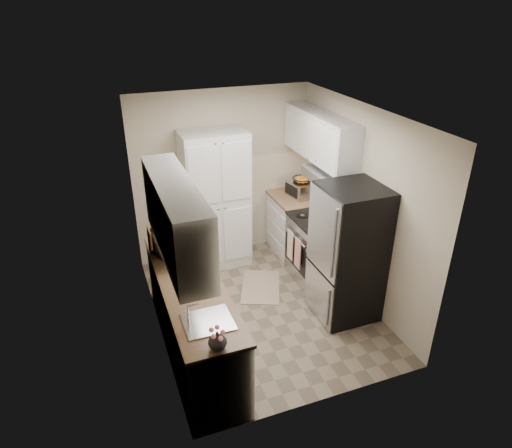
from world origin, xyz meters
name	(u,v)px	position (x,y,z in m)	size (l,w,h in m)	color
ground	(262,308)	(0.00, 0.00, 0.00)	(3.20, 3.20, 0.00)	#7A6B56
room_shell	(262,192)	(-0.02, -0.01, 1.63)	(2.64, 3.24, 2.52)	beige
pantry_cabinet	(216,201)	(-0.20, 1.32, 1.00)	(0.90, 0.55, 2.00)	silver
base_cabinet_left	(193,318)	(-0.99, -0.43, 0.44)	(0.60, 2.30, 0.88)	silver
countertop_left	(190,283)	(-0.99, -0.43, 0.90)	(0.63, 2.33, 0.04)	#846647
base_cabinet_right	(294,226)	(0.99, 1.19, 0.44)	(0.60, 0.80, 0.88)	silver
countertop_right	(295,198)	(0.99, 1.19, 0.90)	(0.63, 0.83, 0.04)	#846647
electric_range	(318,248)	(0.97, 0.39, 0.48)	(0.71, 0.78, 1.13)	#B7B7BC
refrigerator	(348,253)	(0.94, -0.41, 0.85)	(0.70, 0.72, 1.70)	#B7B7BC
microwave	(175,244)	(-1.02, 0.14, 1.07)	(0.55, 0.37, 0.30)	#A3A3A7
wine_bottle	(161,232)	(-1.12, 0.46, 1.09)	(0.08, 0.08, 0.34)	black
flower_vase	(217,340)	(-1.00, -1.51, 1.00)	(0.16, 0.16, 0.17)	white
cutting_board	(184,225)	(-0.81, 0.61, 1.05)	(0.02, 0.22, 0.27)	#4B9738
toaster_oven	(301,189)	(1.08, 1.20, 1.03)	(0.31, 0.39, 0.23)	#A9A8AD
fruit_basket	(302,179)	(1.08, 1.18, 1.20)	(0.27, 0.27, 0.11)	orange
kitchen_mat	(261,287)	(0.15, 0.44, 0.01)	(0.51, 0.81, 0.01)	tan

